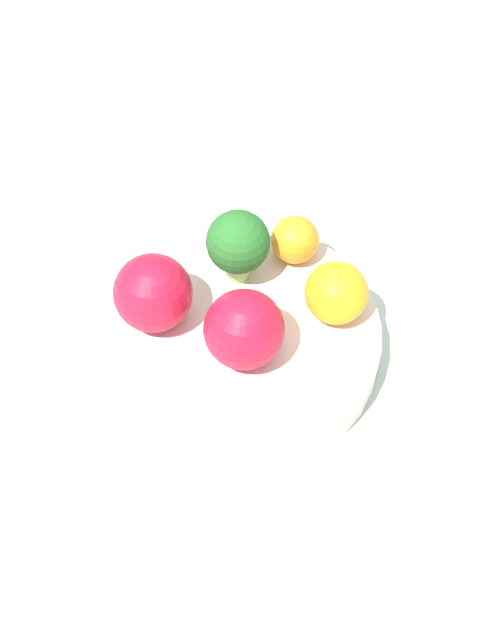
{
  "coord_description": "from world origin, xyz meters",
  "views": [
    {
      "loc": [
        -0.29,
        0.2,
        0.55
      ],
      "look_at": [
        0.0,
        0.0,
        0.06
      ],
      "focal_mm": 50.0,
      "sensor_mm": 36.0,
      "label": 1
    }
  ],
  "objects_px": {
    "apple_green": "(153,293)",
    "orange_back": "(336,293)",
    "broccoli": "(238,244)",
    "bowl": "(240,339)",
    "orange_front": "(295,240)",
    "apple_red": "(244,329)"
  },
  "relations": [
    {
      "from": "broccoli",
      "to": "apple_red",
      "type": "xyz_separation_m",
      "value": [
        -0.06,
        0.04,
        -0.01
      ]
    },
    {
      "from": "bowl",
      "to": "apple_green",
      "type": "relative_size",
      "value": 3.62
    },
    {
      "from": "orange_front",
      "to": "bowl",
      "type": "bearing_deg",
      "value": 114.39
    },
    {
      "from": "broccoli",
      "to": "apple_green",
      "type": "distance_m",
      "value": 0.07
    },
    {
      "from": "broccoli",
      "to": "orange_front",
      "type": "xyz_separation_m",
      "value": [
        -0.01,
        -0.04,
        -0.02
      ]
    },
    {
      "from": "broccoli",
      "to": "orange_back",
      "type": "xyz_separation_m",
      "value": [
        -0.07,
        -0.04,
        -0.01
      ]
    },
    {
      "from": "apple_red",
      "to": "broccoli",
      "type": "bearing_deg",
      "value": -31.12
    },
    {
      "from": "bowl",
      "to": "orange_back",
      "type": "relative_size",
      "value": 4.47
    },
    {
      "from": "bowl",
      "to": "apple_green",
      "type": "distance_m",
      "value": 0.07
    },
    {
      "from": "broccoli",
      "to": "orange_front",
      "type": "height_order",
      "value": "broccoli"
    },
    {
      "from": "broccoli",
      "to": "apple_green",
      "type": "height_order",
      "value": "broccoli"
    },
    {
      "from": "bowl",
      "to": "orange_back",
      "type": "height_order",
      "value": "orange_back"
    },
    {
      "from": "broccoli",
      "to": "apple_red",
      "type": "bearing_deg",
      "value": 148.88
    },
    {
      "from": "bowl",
      "to": "orange_front",
      "type": "distance_m",
      "value": 0.08
    },
    {
      "from": "apple_green",
      "to": "orange_front",
      "type": "bearing_deg",
      "value": -95.08
    },
    {
      "from": "bowl",
      "to": "orange_front",
      "type": "height_order",
      "value": "orange_front"
    },
    {
      "from": "bowl",
      "to": "apple_green",
      "type": "height_order",
      "value": "apple_green"
    },
    {
      "from": "apple_green",
      "to": "orange_front",
      "type": "relative_size",
      "value": 1.55
    },
    {
      "from": "apple_green",
      "to": "orange_back",
      "type": "distance_m",
      "value": 0.12
    },
    {
      "from": "bowl",
      "to": "apple_green",
      "type": "bearing_deg",
      "value": 45.71
    },
    {
      "from": "orange_front",
      "to": "broccoli",
      "type": "bearing_deg",
      "value": 78.29
    },
    {
      "from": "orange_front",
      "to": "orange_back",
      "type": "distance_m",
      "value": 0.06
    }
  ]
}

